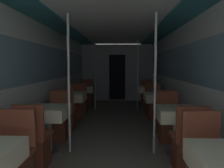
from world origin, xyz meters
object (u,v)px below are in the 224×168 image
at_px(chair_left_far_0, 12,168).
at_px(dining_table_right_3, 149,90).
at_px(chair_left_near_1, 34,147).
at_px(support_pole_right_3, 138,75).
at_px(chair_right_far_1, 169,125).
at_px(chair_right_far_3, 146,97).
at_px(support_pole_left_1, 69,84).
at_px(dining_table_left_2, 72,98).
at_px(dining_table_left_3, 84,90).
at_px(chair_left_far_3, 87,97).
at_px(chair_right_far_2, 154,107).
at_px(chair_left_near_2, 66,117).
at_px(dining_table_right_2, 158,99).
at_px(dining_table_right_1, 177,116).
at_px(support_pole_right_1, 155,84).
at_px(chair_left_near_3, 81,103).
at_px(chair_left_far_2, 77,107).
at_px(chair_right_near_3, 151,103).
at_px(chair_right_near_1, 188,150).
at_px(chair_right_near_2, 162,118).
at_px(dining_table_left_1, 48,114).
at_px(support_pole_left_3, 95,75).
at_px(chair_left_far_1, 58,124).

relative_size(chair_left_far_0, dining_table_right_3, 1.22).
bearing_deg(chair_left_near_1, support_pole_right_3, 67.34).
xyz_separation_m(chair_right_far_1, chair_right_far_3, (0.00, 3.54, 0.00)).
bearing_deg(support_pole_left_1, dining_table_left_2, 101.33).
height_order(support_pole_left_1, dining_table_left_3, support_pole_left_1).
height_order(chair_left_far_3, chair_right_far_2, same).
bearing_deg(chair_right_far_3, chair_left_near_2, 54.75).
height_order(dining_table_right_2, chair_right_far_3, chair_right_far_3).
bearing_deg(dining_table_right_3, dining_table_right_1, -90.00).
distance_m(chair_left_far_3, dining_table_right_3, 2.18).
xyz_separation_m(support_pole_right_1, support_pole_right_3, (0.00, 3.54, 0.00)).
bearing_deg(dining_table_left_2, chair_left_near_3, 90.00).
distance_m(chair_left_near_1, chair_right_far_1, 2.38).
bearing_deg(chair_left_near_3, chair_left_far_3, 90.00).
xyz_separation_m(chair_left_near_3, dining_table_right_2, (2.08, -1.19, 0.32)).
height_order(chair_left_far_2, chair_right_far_3, same).
bearing_deg(chair_right_near_3, chair_left_far_2, -163.82).
bearing_deg(dining_table_right_3, chair_right_near_1, -90.00).
distance_m(chair_right_near_2, support_pole_right_3, 2.52).
relative_size(chair_left_far_0, support_pole_right_1, 0.41).
relative_size(support_pole_left_1, chair_left_far_3, 2.44).
bearing_deg(dining_table_left_1, support_pole_left_3, 84.28).
relative_size(dining_table_left_3, chair_right_near_1, 0.82).
bearing_deg(dining_table_left_3, chair_right_far_2, -29.74).
xyz_separation_m(dining_table_left_3, chair_left_far_3, (-0.00, 0.58, -0.32)).
relative_size(dining_table_left_3, chair_left_near_3, 0.82).
bearing_deg(chair_left_far_1, dining_table_right_1, 164.30).
bearing_deg(dining_table_left_1, chair_right_near_1, -15.70).
relative_size(chair_left_far_1, dining_table_right_1, 1.22).
relative_size(chair_left_near_1, chair_left_far_3, 1.00).
relative_size(support_pole_left_1, dining_table_left_3, 2.98).
xyz_separation_m(support_pole_left_1, dining_table_right_2, (1.72, 1.77, -0.49)).
relative_size(dining_table_right_2, chair_right_far_3, 0.82).
bearing_deg(dining_table_left_2, chair_right_near_2, -15.70).
bearing_deg(dining_table_left_3, chair_left_far_2, -90.00).
height_order(dining_table_left_1, chair_left_far_1, chair_left_far_1).
height_order(chair_left_near_3, support_pole_right_3, support_pole_right_3).
relative_size(chair_left_far_2, dining_table_right_3, 1.22).
xyz_separation_m(chair_left_far_2, dining_table_right_3, (2.08, 1.19, 0.32)).
distance_m(chair_left_far_3, dining_table_right_2, 3.16).
xyz_separation_m(chair_left_far_1, chair_left_near_2, (0.00, 0.60, 0.00)).
height_order(chair_left_near_1, support_pole_left_3, support_pole_left_3).
relative_size(chair_left_far_1, support_pole_right_1, 0.41).
xyz_separation_m(dining_table_right_1, support_pole_right_1, (-0.36, 0.00, 0.49)).
xyz_separation_m(chair_left_near_1, dining_table_left_3, (0.00, 4.13, 0.32)).
bearing_deg(support_pole_left_1, dining_table_right_3, 64.07).
height_order(chair_left_far_3, dining_table_right_3, chair_left_far_3).
bearing_deg(chair_right_near_3, dining_table_right_1, -90.00).
bearing_deg(chair_right_far_1, chair_left_far_1, 0.00).
distance_m(chair_right_near_1, chair_right_near_3, 3.54).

